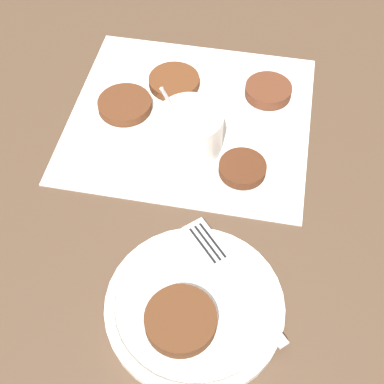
{
  "coord_description": "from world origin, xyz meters",
  "views": [
    {
      "loc": [
        -0.02,
        0.53,
        0.57
      ],
      "look_at": [
        0.01,
        0.13,
        0.02
      ],
      "focal_mm": 50.0,
      "sensor_mm": 36.0,
      "label": 1
    }
  ],
  "objects_px": {
    "sauce_bowl": "(190,131)",
    "fork": "(225,266)",
    "serving_plate": "(195,305)",
    "fritter_on_plate": "(181,320)"
  },
  "relations": [
    {
      "from": "sauce_bowl",
      "to": "serving_plate",
      "type": "xyz_separation_m",
      "value": [
        -0.02,
        0.25,
        -0.02
      ]
    },
    {
      "from": "serving_plate",
      "to": "fork",
      "type": "relative_size",
      "value": 1.28
    },
    {
      "from": "fritter_on_plate",
      "to": "sauce_bowl",
      "type": "bearing_deg",
      "value": -87.74
    },
    {
      "from": "serving_plate",
      "to": "fritter_on_plate",
      "type": "distance_m",
      "value": 0.03
    },
    {
      "from": "sauce_bowl",
      "to": "fork",
      "type": "distance_m",
      "value": 0.21
    },
    {
      "from": "sauce_bowl",
      "to": "serving_plate",
      "type": "height_order",
      "value": "sauce_bowl"
    },
    {
      "from": "fork",
      "to": "serving_plate",
      "type": "bearing_deg",
      "value": 55.19
    },
    {
      "from": "sauce_bowl",
      "to": "serving_plate",
      "type": "relative_size",
      "value": 0.58
    },
    {
      "from": "fritter_on_plate",
      "to": "fork",
      "type": "distance_m",
      "value": 0.09
    },
    {
      "from": "serving_plate",
      "to": "fritter_on_plate",
      "type": "xyz_separation_m",
      "value": [
        0.01,
        0.03,
        0.02
      ]
    }
  ]
}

